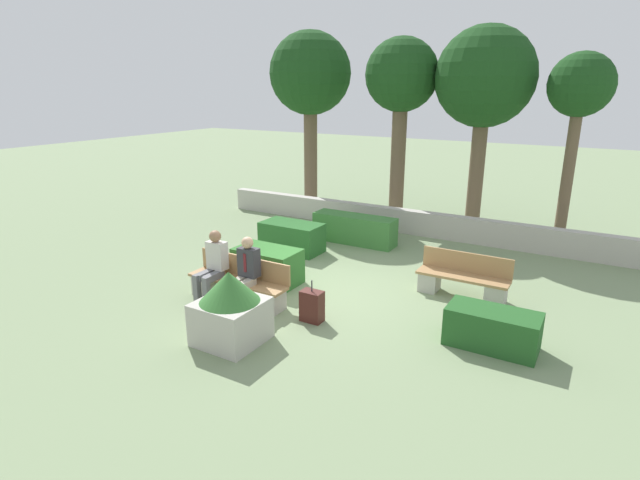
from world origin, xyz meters
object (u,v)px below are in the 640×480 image
(bench_front, at_px, (239,284))
(bench_left_side, at_px, (463,281))
(person_seated_man, at_px, (245,270))
(tree_rightmost, at_px, (580,91))
(person_seated_woman, at_px, (213,262))
(tree_leftmost, at_px, (310,76))
(tree_center_left, at_px, (401,81))
(suitcase, at_px, (312,306))
(tree_center_right, at_px, (485,80))
(planter_corner_left, at_px, (230,308))

(bench_front, bearing_deg, bench_left_side, 33.39)
(bench_front, xyz_separation_m, person_seated_man, (0.29, -0.14, 0.40))
(bench_left_side, relative_size, person_seated_man, 1.32)
(bench_left_side, xyz_separation_m, tree_rightmost, (1.20, 5.01, 3.49))
(person_seated_woman, height_order, tree_leftmost, tree_leftmost)
(tree_leftmost, height_order, tree_center_left, tree_leftmost)
(person_seated_man, bearing_deg, suitcase, 4.11)
(tree_center_left, bearing_deg, tree_leftmost, -174.49)
(tree_leftmost, relative_size, tree_center_right, 1.01)
(bench_front, distance_m, tree_leftmost, 8.39)
(planter_corner_left, xyz_separation_m, tree_center_left, (-0.71, 8.53, 3.48))
(person_seated_man, height_order, planter_corner_left, person_seated_man)
(person_seated_man, bearing_deg, tree_center_left, 90.52)
(suitcase, relative_size, tree_center_left, 0.14)
(bench_left_side, height_order, tree_leftmost, tree_leftmost)
(tree_leftmost, height_order, tree_center_right, tree_leftmost)
(planter_corner_left, height_order, tree_center_right, tree_center_right)
(suitcase, relative_size, tree_rightmost, 0.16)
(tree_center_right, height_order, tree_rightmost, tree_center_right)
(tree_leftmost, bearing_deg, person_seated_man, -67.42)
(tree_center_left, bearing_deg, person_seated_woman, -95.43)
(bench_front, xyz_separation_m, bench_left_side, (3.60, 2.37, -0.01))
(bench_left_side, height_order, tree_center_left, tree_center_left)
(suitcase, xyz_separation_m, tree_center_right, (0.82, 7.57, 3.81))
(bench_left_side, bearing_deg, suitcase, -138.12)
(bench_front, height_order, person_seated_man, person_seated_man)
(person_seated_woman, bearing_deg, bench_left_side, 31.61)
(tree_leftmost, bearing_deg, tree_center_left, 5.51)
(bench_front, distance_m, suitcase, 1.66)
(planter_corner_left, xyz_separation_m, tree_leftmost, (-3.59, 8.25, 3.62))
(person_seated_man, distance_m, tree_center_right, 8.65)
(suitcase, height_order, tree_leftmost, tree_leftmost)
(bench_front, distance_m, planter_corner_left, 1.62)
(tree_center_left, height_order, tree_center_right, tree_center_right)
(person_seated_woman, bearing_deg, tree_center_left, 84.57)
(bench_left_side, relative_size, tree_center_left, 0.33)
(planter_corner_left, distance_m, tree_leftmost, 9.70)
(suitcase, bearing_deg, person_seated_man, -175.89)
(bench_front, relative_size, tree_rightmost, 0.44)
(bench_left_side, xyz_separation_m, tree_center_left, (-3.38, 4.85, 3.75))
(bench_left_side, distance_m, person_seated_woman, 4.81)
(tree_center_left, bearing_deg, planter_corner_left, -85.27)
(bench_front, height_order, tree_rightmost, tree_rightmost)
(bench_front, distance_m, person_seated_woman, 0.64)
(person_seated_man, distance_m, suitcase, 1.44)
(planter_corner_left, bearing_deg, tree_leftmost, 113.48)
(person_seated_woman, xyz_separation_m, tree_rightmost, (5.29, 7.52, 3.07))
(suitcase, bearing_deg, tree_rightmost, 67.01)
(suitcase, distance_m, tree_rightmost, 8.80)
(bench_front, height_order, person_seated_woman, person_seated_woman)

